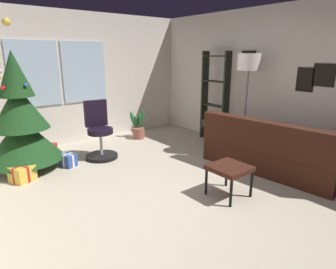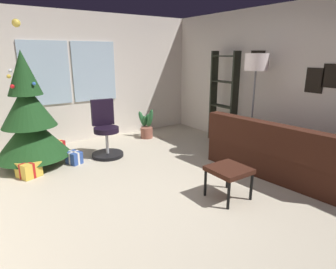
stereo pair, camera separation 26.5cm
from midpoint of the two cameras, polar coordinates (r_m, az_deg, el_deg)
The scene contains 14 objects.
ground_plane at distance 3.89m, azimuth 0.41°, elevation -12.52°, with size 4.81×6.32×0.10m, color #BAAE98.
wall_back_with_windows at distance 6.26m, azimuth -18.84°, elevation 10.58°, with size 4.81×0.12×2.61m.
wall_right_with_frames at distance 5.35m, azimuth 21.67°, elevation 9.48°, with size 0.12×6.32×2.61m.
couch at distance 4.80m, azimuth 19.83°, elevation -3.35°, with size 1.64×2.16×0.85m.
footstool at distance 3.74m, azimuth 10.17°, elevation -7.00°, with size 0.47×0.47×0.42m.
holiday_tree at distance 5.05m, azimuth -28.68°, elevation 2.15°, with size 1.17×1.17×2.29m.
gift_box_red at distance 5.58m, azimuth -23.93°, elevation -2.97°, with size 0.29×0.29×0.26m.
gift_box_green at distance 5.63m, azimuth -24.75°, elevation -3.22°, with size 0.37×0.34×0.20m.
gift_box_gold at distance 4.77m, azimuth -28.55°, elevation -6.84°, with size 0.37×0.38×0.24m.
gift_box_blue at distance 5.05m, azimuth -20.77°, elevation -4.84°, with size 0.26×0.30×0.21m.
office_chair at distance 5.21m, azimuth -14.92°, elevation -0.19°, with size 0.56×0.56×1.02m.
bookshelf at distance 6.05m, azimuth 8.05°, elevation 6.07°, with size 0.18×0.64×1.85m.
floor_lamp at distance 5.14m, azimuth 14.34°, elevation 12.65°, with size 0.39×0.39×1.80m.
potted_plant at distance 6.31m, azimuth -7.12°, elevation 1.56°, with size 0.32×0.38×0.65m.
Camera 1 is at (-2.26, -2.58, 1.80)m, focal length 30.54 mm.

